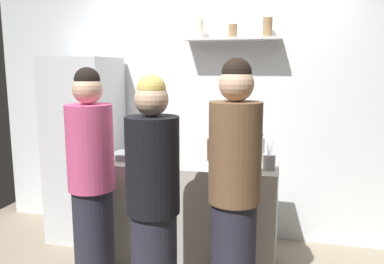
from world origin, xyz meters
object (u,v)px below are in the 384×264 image
at_px(refrigerator, 86,149).
at_px(person_pink_top, 92,184).
at_px(wine_bottle_dark_glass, 238,148).
at_px(water_bottle_plastic, 260,149).
at_px(utensil_holder, 269,162).
at_px(person_blonde, 153,206).
at_px(person_brown_jacket, 234,194).
at_px(baking_pan, 132,156).
at_px(wine_bottle_amber_glass, 212,148).
at_px(wine_bottle_green_glass, 228,153).

distance_m(refrigerator, person_pink_top, 1.03).
distance_m(wine_bottle_dark_glass, water_bottle_plastic, 0.18).
bearing_deg(wine_bottle_dark_glass, utensil_holder, -32.09).
xyz_separation_m(wine_bottle_dark_glass, person_blonde, (-0.42, -0.90, -0.22)).
bearing_deg(person_brown_jacket, water_bottle_plastic, 156.00).
bearing_deg(baking_pan, person_pink_top, -100.34).
bearing_deg(person_brown_jacket, person_blonde, -85.17).
xyz_separation_m(refrigerator, wine_bottle_amber_glass, (1.32, -0.23, 0.12)).
bearing_deg(person_blonde, person_brown_jacket, 117.79).
xyz_separation_m(wine_bottle_dark_glass, water_bottle_plastic, (0.18, 0.05, -0.02)).
relative_size(utensil_holder, water_bottle_plastic, 0.92).
relative_size(utensil_holder, person_blonde, 0.14).
height_order(utensil_holder, wine_bottle_green_glass, wine_bottle_green_glass).
bearing_deg(refrigerator, baking_pan, -28.08).
xyz_separation_m(refrigerator, person_pink_top, (0.54, -0.88, -0.05)).
bearing_deg(person_brown_jacket, wine_bottle_dark_glass, 169.74).
bearing_deg(wine_bottle_amber_glass, wine_bottle_green_glass, -52.93).
xyz_separation_m(utensil_holder, wine_bottle_dark_glass, (-0.26, 0.17, 0.07)).
bearing_deg(person_blonde, water_bottle_plastic, 154.55).
height_order(wine_bottle_dark_glass, wine_bottle_amber_glass, wine_bottle_dark_glass).
height_order(refrigerator, water_bottle_plastic, refrigerator).
relative_size(wine_bottle_green_glass, wine_bottle_amber_glass, 1.15).
relative_size(wine_bottle_dark_glass, wine_bottle_green_glass, 1.03).
distance_m(baking_pan, person_pink_top, 0.55).
height_order(utensil_holder, person_blonde, person_blonde).
distance_m(baking_pan, water_bottle_plastic, 1.09).
relative_size(water_bottle_plastic, person_pink_top, 0.14).
height_order(refrigerator, person_brown_jacket, refrigerator).
distance_m(water_bottle_plastic, person_brown_jacket, 0.78).
bearing_deg(person_brown_jacket, utensil_holder, 144.38).
xyz_separation_m(baking_pan, person_blonde, (0.48, -0.81, -0.12)).
xyz_separation_m(wine_bottle_dark_glass, person_pink_top, (-1.00, -0.62, -0.20)).
relative_size(wine_bottle_dark_glass, person_brown_jacket, 0.20).
relative_size(wine_bottle_green_glass, person_brown_jacket, 0.19).
distance_m(utensil_holder, person_pink_top, 1.35).
relative_size(wine_bottle_green_glass, person_pink_top, 0.20).
xyz_separation_m(utensil_holder, wine_bottle_green_glass, (-0.31, -0.04, 0.06)).
bearing_deg(wine_bottle_green_glass, person_blonde, -118.47).
bearing_deg(wine_bottle_dark_glass, person_blonde, -115.15).
relative_size(person_pink_top, person_blonde, 1.03).
distance_m(wine_bottle_amber_glass, person_blonde, 0.96).
relative_size(person_pink_top, person_brown_jacket, 0.97).
distance_m(baking_pan, person_brown_jacket, 1.16).
bearing_deg(utensil_holder, water_bottle_plastic, 112.15).
height_order(water_bottle_plastic, person_blonde, person_blonde).
height_order(person_pink_top, person_blonde, person_pink_top).
height_order(wine_bottle_green_glass, person_brown_jacket, person_brown_jacket).
height_order(wine_bottle_dark_glass, person_pink_top, person_pink_top).
distance_m(baking_pan, wine_bottle_dark_glass, 0.91).
xyz_separation_m(baking_pan, utensil_holder, (1.17, -0.08, 0.04)).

